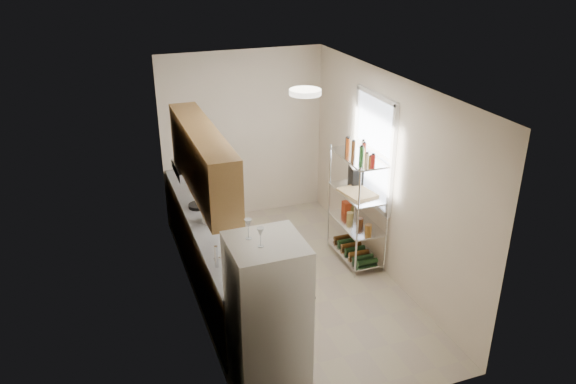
% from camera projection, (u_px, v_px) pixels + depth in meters
% --- Properties ---
extents(room, '(2.52, 4.42, 2.62)m').
position_uv_depth(room, '(295.00, 191.00, 6.65)').
color(room, '#AC9D8B').
rests_on(room, ground).
extents(counter_run, '(0.63, 3.51, 0.90)m').
position_uv_depth(counter_run, '(214.00, 249.00, 7.09)').
color(counter_run, '#A37645').
rests_on(counter_run, ground).
extents(upper_cabinets, '(0.33, 2.20, 0.72)m').
position_uv_depth(upper_cabinets, '(202.00, 159.00, 6.20)').
color(upper_cabinets, '#A37645').
rests_on(upper_cabinets, room).
extents(range_hood, '(0.50, 0.60, 0.12)m').
position_uv_depth(range_hood, '(195.00, 169.00, 7.07)').
color(range_hood, '#B7BABC').
rests_on(range_hood, room).
extents(window, '(0.06, 1.00, 1.46)m').
position_uv_depth(window, '(374.00, 150.00, 7.23)').
color(window, white).
rests_on(window, room).
extents(bakers_rack, '(0.45, 0.90, 1.73)m').
position_uv_depth(bakers_rack, '(359.00, 185.00, 7.30)').
color(bakers_rack, silver).
rests_on(bakers_rack, ground).
extents(ceiling_dome, '(0.34, 0.34, 0.05)m').
position_uv_depth(ceiling_dome, '(305.00, 92.00, 5.87)').
color(ceiling_dome, white).
rests_on(ceiling_dome, room).
extents(refrigerator, '(0.67, 0.67, 1.62)m').
position_uv_depth(refrigerator, '(267.00, 318.00, 5.21)').
color(refrigerator, white).
rests_on(refrigerator, ground).
extents(wine_glass_a, '(0.06, 0.06, 0.18)m').
position_uv_depth(wine_glass_a, '(261.00, 237.00, 4.77)').
color(wine_glass_a, silver).
rests_on(wine_glass_a, refrigerator).
extents(wine_glass_b, '(0.07, 0.07, 0.19)m').
position_uv_depth(wine_glass_b, '(248.00, 229.00, 4.90)').
color(wine_glass_b, silver).
rests_on(wine_glass_b, refrigerator).
extents(rice_cooker, '(0.26, 0.26, 0.21)m').
position_uv_depth(rice_cooker, '(213.00, 213.00, 6.79)').
color(rice_cooker, silver).
rests_on(rice_cooker, counter_run).
extents(frying_pan_large, '(0.30, 0.30, 0.04)m').
position_uv_depth(frying_pan_large, '(198.00, 206.00, 7.17)').
color(frying_pan_large, black).
rests_on(frying_pan_large, counter_run).
extents(frying_pan_small, '(0.28, 0.28, 0.04)m').
position_uv_depth(frying_pan_small, '(200.00, 190.00, 7.61)').
color(frying_pan_small, black).
rests_on(frying_pan_small, counter_run).
extents(cutting_board, '(0.43, 0.52, 0.03)m').
position_uv_depth(cutting_board, '(358.00, 193.00, 7.28)').
color(cutting_board, tan).
rests_on(cutting_board, bakers_rack).
extents(espresso_machine, '(0.19, 0.25, 0.27)m').
position_uv_depth(espresso_machine, '(356.00, 175.00, 7.51)').
color(espresso_machine, black).
rests_on(espresso_machine, bakers_rack).
extents(storage_bag, '(0.10, 0.14, 0.15)m').
position_uv_depth(storage_bag, '(347.00, 207.00, 7.78)').
color(storage_bag, '#A13213').
rests_on(storage_bag, bakers_rack).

